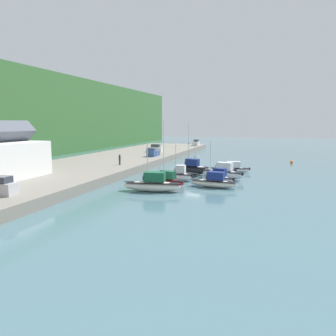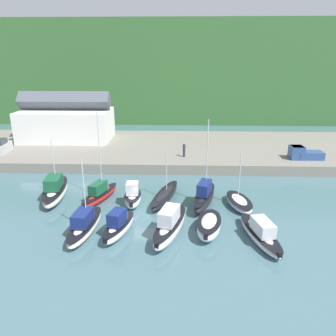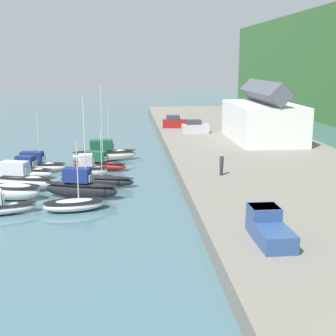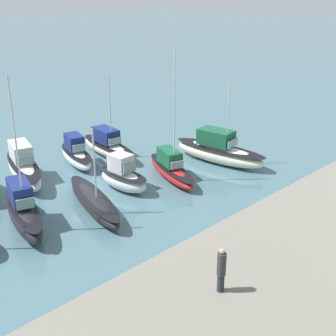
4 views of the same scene
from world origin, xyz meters
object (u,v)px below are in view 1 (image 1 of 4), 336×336
(moored_boat_9, at_px, (223,171))
(moored_boat_10, at_px, (232,168))
(moored_boat_1, at_px, (167,180))
(mooring_buoy_0, at_px, (292,162))
(parked_car_3, at_px, (196,143))
(dog_on_quay, at_px, (189,143))
(moored_boat_5, at_px, (196,168))
(parked_car_0, at_px, (155,149))
(pickup_truck_0, at_px, (153,153))
(moored_boat_7, at_px, (218,178))
(moored_boat_2, at_px, (180,175))
(moored_boat_6, at_px, (214,182))
(moored_boat_0, at_px, (152,184))
(moored_boat_4, at_px, (191,168))
(moored_boat_8, at_px, (223,173))
(moored_boat_3, at_px, (178,174))
(person_on_quay, at_px, (120,159))

(moored_boat_9, xyz_separation_m, moored_boat_10, (4.47, -1.00, -0.08))
(moored_boat_1, bearing_deg, mooring_buoy_0, -10.53)
(parked_car_3, distance_m, dog_on_quay, 5.01)
(moored_boat_5, distance_m, parked_car_0, 28.27)
(pickup_truck_0, bearing_deg, moored_boat_7, 128.89)
(moored_boat_2, relative_size, moored_boat_5, 0.74)
(parked_car_0, bearing_deg, pickup_truck_0, -163.85)
(moored_boat_2, bearing_deg, mooring_buoy_0, -34.90)
(moored_boat_1, height_order, moored_boat_6, moored_boat_1)
(moored_boat_0, relative_size, moored_boat_4, 0.90)
(moored_boat_1, height_order, mooring_buoy_0, moored_boat_1)
(moored_boat_5, relative_size, moored_boat_7, 1.04)
(parked_car_3, bearing_deg, moored_boat_8, 106.57)
(moored_boat_4, bearing_deg, parked_car_0, 49.53)
(moored_boat_0, distance_m, moored_boat_5, 20.77)
(moored_boat_7, bearing_deg, mooring_buoy_0, -6.34)
(moored_boat_7, bearing_deg, moored_boat_2, 101.92)
(moored_boat_1, height_order, moored_boat_2, moored_boat_1)
(moored_boat_2, distance_m, parked_car_0, 38.04)
(moored_boat_4, relative_size, moored_boat_6, 1.28)
(moored_boat_7, bearing_deg, moored_boat_9, 18.59)
(moored_boat_7, bearing_deg, moored_boat_1, 130.45)
(parked_car_0, height_order, pickup_truck_0, parked_car_0)
(moored_boat_3, height_order, moored_boat_10, moored_boat_3)
(moored_boat_3, xyz_separation_m, moored_boat_9, (4.34, -7.28, 0.21))
(moored_boat_5, height_order, person_on_quay, moored_boat_5)
(moored_boat_1, height_order, pickup_truck_0, moored_boat_1)
(moored_boat_0, bearing_deg, moored_boat_7, -50.20)
(moored_boat_5, bearing_deg, parked_car_3, 1.54)
(moored_boat_7, bearing_deg, parked_car_0, 49.61)
(moored_boat_6, bearing_deg, moored_boat_5, 27.33)
(moored_boat_7, distance_m, parked_car_3, 65.63)
(mooring_buoy_0, bearing_deg, moored_boat_5, 135.23)
(moored_boat_3, relative_size, person_on_quay, 3.83)
(moored_boat_5, relative_size, moored_boat_6, 0.82)
(moored_boat_0, relative_size, moored_boat_7, 1.47)
(moored_boat_1, bearing_deg, person_on_quay, 72.35)
(moored_boat_1, height_order, parked_car_0, moored_boat_1)
(person_on_quay, bearing_deg, moored_boat_7, -106.98)
(moored_boat_4, bearing_deg, person_on_quay, 115.38)
(moored_boat_4, relative_size, dog_on_quay, 11.34)
(dog_on_quay, bearing_deg, parked_car_0, -149.84)
(moored_boat_1, height_order, parked_car_3, moored_boat_1)
(person_on_quay, bearing_deg, moored_boat_8, -94.22)
(moored_boat_8, bearing_deg, moored_boat_1, 153.73)
(moored_boat_7, xyz_separation_m, moored_boat_9, (8.23, 0.45, -0.08))
(moored_boat_9, xyz_separation_m, dog_on_quay, (58.27, 21.32, 1.07))
(moored_boat_8, bearing_deg, parked_car_0, 54.34)
(parked_car_3, bearing_deg, mooring_buoy_0, 132.73)
(mooring_buoy_0, bearing_deg, pickup_truck_0, 102.94)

